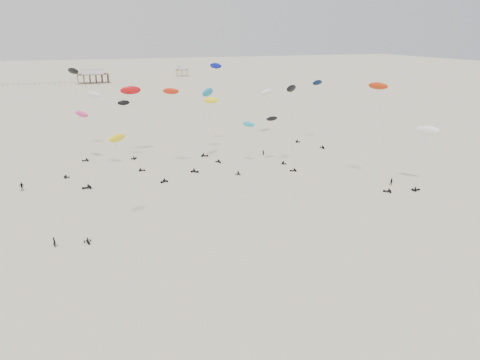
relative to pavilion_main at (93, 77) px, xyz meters
name	(u,v)px	position (x,y,z in m)	size (l,w,h in m)	color
ground_plane	(145,119)	(10.00, -150.00, -4.22)	(900.00, 900.00, 0.00)	beige
pavilion_main	(93,77)	(0.00, 0.00, 0.00)	(21.00, 13.00, 9.80)	brown
pavilion_small	(182,72)	(70.00, 30.00, -0.74)	(9.00, 7.00, 8.00)	brown
pier_fence	(11,85)	(-52.00, 0.00, -3.45)	(80.20, 0.20, 1.50)	black
rig_0	(319,101)	(53.41, -215.53, 9.62)	(4.37, 9.44, 20.25)	black
rig_1	(276,135)	(31.63, -231.61, 3.95)	(5.70, 2.97, 13.29)	black
rig_2	(75,87)	(-16.82, -202.00, 15.35)	(4.11, 13.29, 25.33)	black
rig_3	(109,167)	(-14.29, -263.48, 8.19)	(8.99, 5.34, 18.16)	black
rig_4	(213,114)	(19.14, -215.43, 7.74)	(4.87, 14.61, 18.48)	black
rig_5	(245,140)	(22.59, -232.33, 3.46)	(8.25, 10.07, 13.34)	black
rig_6	(205,106)	(13.86, -226.14, 11.61)	(9.61, 10.22, 20.79)	black
rig_7	(212,95)	(20.39, -211.00, 12.54)	(9.83, 12.17, 26.22)	black
rig_8	(80,122)	(-16.95, -213.62, 7.31)	(8.84, 16.81, 18.48)	black
rig_9	(92,121)	(-14.54, -227.72, 9.98)	(7.30, 13.94, 21.80)	black
rig_10	(292,105)	(32.52, -238.44, 12.61)	(4.32, 3.79, 22.01)	black
rig_11	(129,124)	(-4.78, -218.48, 6.92)	(4.63, 11.69, 18.39)	black
rig_12	(169,115)	(3.17, -231.32, 10.83)	(7.67, 10.46, 21.75)	black
rig_14	(426,139)	(55.18, -260.68, 7.03)	(7.00, 6.00, 14.37)	black
rig_15	(270,97)	(44.44, -198.77, 9.13)	(9.27, 16.45, 19.07)	black
rig_16	(131,98)	(-2.94, -211.36, 12.76)	(5.65, 4.10, 20.38)	black
rig_17	(380,109)	(44.89, -257.01, 13.75)	(4.17, 9.18, 24.00)	black
spectator_0	(55,247)	(-24.19, -265.12, -4.22)	(0.76, 0.52, 2.09)	black
spectator_1	(391,185)	(49.47, -257.66, -4.22)	(0.98, 0.57, 2.00)	black
spectator_2	(22,191)	(-31.22, -231.53, -4.22)	(1.36, 0.73, 2.30)	black
spectator_3	(263,156)	(32.13, -222.05, -4.22)	(0.72, 0.49, 1.97)	black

